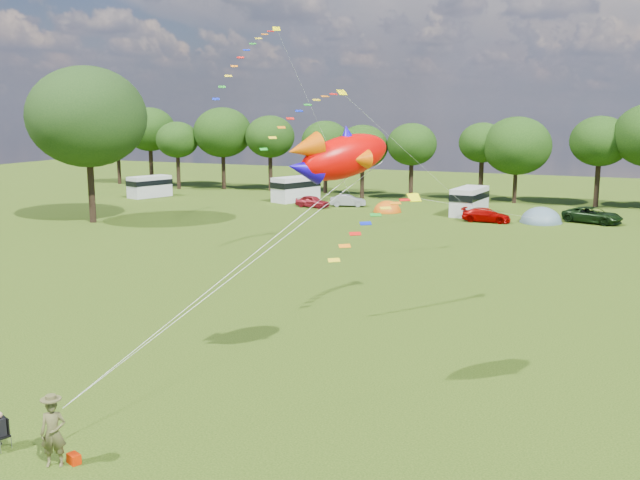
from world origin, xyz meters
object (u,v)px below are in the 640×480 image
at_px(campervan_c, 469,200).
at_px(tent_greyblue, 541,222).
at_px(car_a, 312,201).
at_px(campervan_b, 296,188).
at_px(campervan_a, 150,186).
at_px(camp_chair, 1,426).
at_px(car_d, 593,215).
at_px(big_tree, 87,117).
at_px(car_b, 348,201).
at_px(car_c, 486,215).
at_px(fish_kite, 337,157).
at_px(kite_flyer, 53,433).
at_px(tent_orange, 387,212).

xyz_separation_m(campervan_c, tent_greyblue, (6.66, -2.12, -1.35)).
distance_m(car_a, campervan_b, 5.30).
bearing_deg(campervan_c, campervan_a, 97.03).
relative_size(campervan_b, camp_chair, 4.99).
bearing_deg(car_d, big_tree, 130.54).
distance_m(car_b, car_c, 15.37).
bearing_deg(campervan_c, campervan_b, 88.09).
xyz_separation_m(car_b, fish_kite, (16.77, -44.83, 7.54)).
height_order(car_c, car_d, car_d).
bearing_deg(car_a, campervan_b, 52.28).
height_order(car_b, camp_chair, car_b).
relative_size(campervan_a, campervan_b, 0.90).
bearing_deg(car_c, car_d, -70.11).
bearing_deg(camp_chair, campervan_c, 107.34).
bearing_deg(big_tree, campervan_a, 110.96).
bearing_deg(big_tree, car_a, 49.93).
relative_size(big_tree, kite_flyer, 6.93).
distance_m(big_tree, campervan_b, 23.66).
bearing_deg(tent_orange, big_tree, -143.20).
height_order(campervan_c, tent_orange, campervan_c).
relative_size(campervan_b, fish_kite, 1.52).
xyz_separation_m(car_d, campervan_c, (-10.78, 0.64, 0.68)).
bearing_deg(car_b, big_tree, 119.29).
distance_m(car_d, tent_greyblue, 4.43).
distance_m(big_tree, car_c, 35.17).
relative_size(car_d, tent_orange, 1.70).
bearing_deg(car_a, fish_kite, -146.40).
bearing_deg(campervan_a, campervan_b, -60.44).
xyz_separation_m(campervan_a, kite_flyer, (34.72, -51.32, -0.30)).
bearing_deg(campervan_c, car_b, 91.73).
bearing_deg(campervan_b, car_b, -83.45).
bearing_deg(campervan_a, car_c, -76.28).
bearing_deg(campervan_c, car_c, -142.35).
relative_size(big_tree, tent_orange, 4.48).
bearing_deg(camp_chair, fish_kite, 67.48).
bearing_deg(fish_kite, camp_chair, 173.71).
height_order(campervan_a, kite_flyer, campervan_a).
height_order(campervan_c, camp_chair, campervan_c).
height_order(campervan_b, tent_greyblue, campervan_b).
xyz_separation_m(big_tree, camp_chair, (26.15, -34.34, -8.33)).
height_order(big_tree, car_a, big_tree).
relative_size(tent_greyblue, camp_chair, 3.43).
distance_m(kite_flyer, fish_kite, 11.88).
bearing_deg(campervan_b, camp_chair, -142.15).
bearing_deg(car_c, car_a, 82.00).
height_order(car_b, tent_greyblue, tent_greyblue).
height_order(big_tree, camp_chair, big_tree).
distance_m(car_b, campervan_a, 23.16).
bearing_deg(tent_orange, fish_kite, -74.40).
distance_m(tent_greyblue, camp_chair, 50.43).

